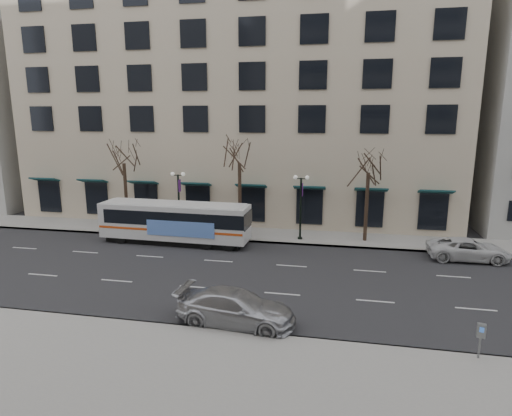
% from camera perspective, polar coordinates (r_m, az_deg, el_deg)
% --- Properties ---
extents(ground, '(160.00, 160.00, 0.00)m').
position_cam_1_polar(ground, '(27.34, -6.39, -8.61)').
color(ground, black).
rests_on(ground, ground).
extents(sidewalk_far, '(80.00, 4.00, 0.15)m').
position_cam_1_polar(sidewalk_far, '(34.81, 6.00, -3.87)').
color(sidewalk_far, gray).
rests_on(sidewalk_far, ground).
extents(building_hotel, '(40.00, 20.00, 24.00)m').
position_cam_1_polar(building_hotel, '(46.44, -1.19, 15.09)').
color(building_hotel, '#BFAD92').
rests_on(building_hotel, ground).
extents(tree_far_left, '(3.60, 3.60, 8.34)m').
position_cam_1_polar(tree_far_left, '(37.75, -17.29, 7.15)').
color(tree_far_left, black).
rests_on(tree_far_left, ground).
extents(tree_far_mid, '(3.60, 3.60, 8.55)m').
position_cam_1_polar(tree_far_mid, '(34.16, -2.23, 7.55)').
color(tree_far_mid, black).
rests_on(tree_far_mid, ground).
extents(tree_far_right, '(3.60, 3.60, 8.06)m').
position_cam_1_polar(tree_far_right, '(33.36, 14.84, 6.21)').
color(tree_far_right, black).
rests_on(tree_far_right, ground).
extents(lamp_post_left, '(1.22, 0.45, 5.21)m').
position_cam_1_polar(lamp_post_left, '(35.61, -10.24, 1.12)').
color(lamp_post_left, black).
rests_on(lamp_post_left, ground).
extents(lamp_post_right, '(1.22, 0.45, 5.21)m').
position_cam_1_polar(lamp_post_right, '(33.35, 5.99, 0.50)').
color(lamp_post_right, black).
rests_on(lamp_post_right, ground).
extents(city_bus, '(11.69, 2.86, 3.15)m').
position_cam_1_polar(city_bus, '(33.47, -10.66, -1.75)').
color(city_bus, silver).
rests_on(city_bus, ground).
extents(silver_car, '(5.88, 2.84, 1.65)m').
position_cam_1_polar(silver_car, '(20.71, -2.70, -13.14)').
color(silver_car, '#B1B3B9').
rests_on(silver_car, ground).
extents(white_pickup, '(5.35, 2.53, 1.48)m').
position_cam_1_polar(white_pickup, '(32.74, 26.43, -4.95)').
color(white_pickup, silver).
rests_on(white_pickup, ground).
extents(pay_station, '(0.35, 0.26, 1.48)m').
position_cam_1_polar(pay_station, '(19.82, 27.80, -14.58)').
color(pay_station, gray).
rests_on(pay_station, sidewalk_near).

